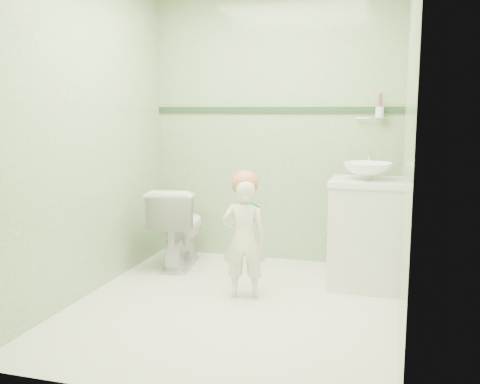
% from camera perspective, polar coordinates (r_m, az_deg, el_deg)
% --- Properties ---
extents(ground, '(2.50, 2.50, 0.00)m').
position_cam_1_polar(ground, '(3.78, -0.64, -12.09)').
color(ground, silver).
rests_on(ground, ground).
extents(room_shell, '(2.50, 2.54, 2.40)m').
position_cam_1_polar(room_shell, '(3.54, -0.68, 6.38)').
color(room_shell, '#89AA79').
rests_on(room_shell, ground).
extents(trim_stripe, '(2.20, 0.02, 0.05)m').
position_cam_1_polar(trim_stripe, '(4.73, 3.70, 8.79)').
color(trim_stripe, '#28462A').
rests_on(trim_stripe, room_shell).
extents(vanity, '(0.52, 0.50, 0.80)m').
position_cam_1_polar(vanity, '(4.20, 13.26, -4.51)').
color(vanity, white).
rests_on(vanity, ground).
extents(counter, '(0.54, 0.52, 0.04)m').
position_cam_1_polar(counter, '(4.12, 13.46, 1.04)').
color(counter, white).
rests_on(counter, vanity).
extents(basin, '(0.37, 0.37, 0.13)m').
position_cam_1_polar(basin, '(4.11, 13.50, 2.20)').
color(basin, white).
rests_on(basin, counter).
extents(faucet, '(0.03, 0.13, 0.18)m').
position_cam_1_polar(faucet, '(4.29, 13.66, 3.53)').
color(faucet, silver).
rests_on(faucet, counter).
extents(cup_holder, '(0.26, 0.07, 0.21)m').
position_cam_1_polar(cup_holder, '(4.57, 14.66, 8.31)').
color(cup_holder, silver).
rests_on(cup_holder, room_shell).
extents(toilet, '(0.47, 0.73, 0.70)m').
position_cam_1_polar(toilet, '(4.65, -6.57, -3.68)').
color(toilet, white).
rests_on(toilet, ground).
extents(toddler, '(0.35, 0.27, 0.86)m').
position_cam_1_polar(toddler, '(3.83, 0.43, -5.05)').
color(toddler, white).
rests_on(toddler, ground).
extents(hair_cap, '(0.19, 0.19, 0.19)m').
position_cam_1_polar(hair_cap, '(3.78, 0.54, 0.90)').
color(hair_cap, '#C76E4E').
rests_on(hair_cap, toddler).
extents(teal_toothbrush, '(0.11, 0.14, 0.08)m').
position_cam_1_polar(teal_toothbrush, '(3.65, 1.51, -1.31)').
color(teal_toothbrush, '#01886B').
rests_on(teal_toothbrush, toddler).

